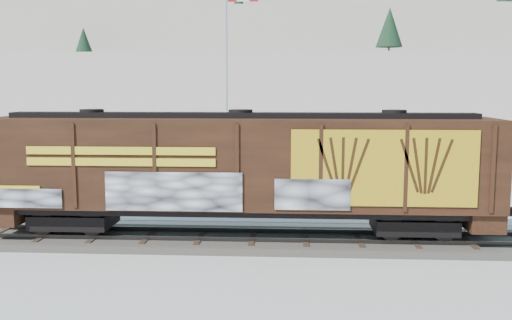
# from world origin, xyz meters

# --- Properties ---
(ground) EXTENTS (500.00, 500.00, 0.00)m
(ground) POSITION_xyz_m (0.00, 0.00, 0.00)
(ground) COLOR white
(ground) RESTS_ON ground
(rail_track) EXTENTS (50.00, 3.40, 0.43)m
(rail_track) POSITION_xyz_m (0.00, 0.00, 0.15)
(rail_track) COLOR #59544C
(rail_track) RESTS_ON ground
(parking_strip) EXTENTS (40.00, 8.00, 0.03)m
(parking_strip) POSITION_xyz_m (0.00, 7.50, 0.01)
(parking_strip) COLOR white
(parking_strip) RESTS_ON ground
(hillside) EXTENTS (360.00, 110.00, 93.00)m
(hillside) POSITION_xyz_m (-0.05, 139.79, 14.37)
(hillside) COLOR white
(hillside) RESTS_ON ground
(hopper_railcar) EXTENTS (18.87, 3.06, 4.59)m
(hopper_railcar) POSITION_xyz_m (1.54, -0.01, 2.99)
(hopper_railcar) COLOR black
(hopper_railcar) RESTS_ON rail_track
(flagpole) EXTENTS (2.30, 0.90, 12.02)m
(flagpole) POSITION_xyz_m (-0.21, 12.04, 4.48)
(flagpole) COLOR silver
(flagpole) RESTS_ON ground
(car_silver) EXTENTS (4.45, 1.85, 1.51)m
(car_silver) POSITION_xyz_m (-1.68, 7.35, 0.78)
(car_silver) COLOR #A7AAAE
(car_silver) RESTS_ON parking_strip
(car_white) EXTENTS (5.41, 2.55, 1.71)m
(car_white) POSITION_xyz_m (-4.42, 6.76, 0.89)
(car_white) COLOR silver
(car_white) RESTS_ON parking_strip
(car_dark) EXTENTS (5.06, 3.54, 1.36)m
(car_dark) POSITION_xyz_m (1.58, 8.14, 0.71)
(car_dark) COLOR #212429
(car_dark) RESTS_ON parking_strip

